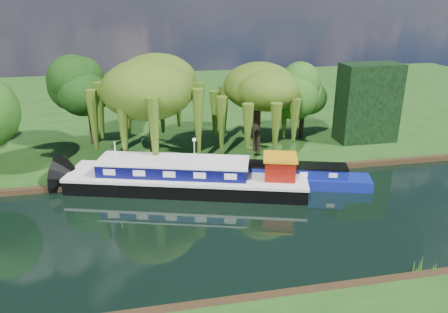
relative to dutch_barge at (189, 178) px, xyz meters
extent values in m
plane|color=black|center=(0.55, -6.44, -1.01)|extent=(120.00, 120.00, 0.00)
cube|color=#183B10|center=(0.55, 27.56, -0.79)|extent=(120.00, 52.00, 0.45)
cube|color=black|center=(-0.16, 0.05, -0.53)|extent=(19.63, 9.62, 1.28)
cube|color=silver|center=(-0.16, 0.05, 0.22)|extent=(19.76, 9.74, 0.23)
cube|color=#090A45|center=(-1.18, 0.36, 0.85)|extent=(12.29, 6.38, 1.01)
cube|color=silver|center=(-1.18, 0.36, 1.42)|extent=(12.56, 6.64, 0.13)
cube|color=maroon|center=(7.00, -2.10, 1.15)|extent=(2.93, 2.93, 1.60)
cube|color=orange|center=(7.00, -2.10, 2.03)|extent=(3.26, 3.26, 0.17)
cylinder|color=silver|center=(-5.68, 1.71, 1.63)|extent=(0.11, 0.11, 2.56)
cube|color=navy|center=(8.20, -0.78, -0.64)|extent=(13.56, 6.08, 1.01)
cube|color=navy|center=(8.20, -0.78, 0.29)|extent=(9.52, 4.36, 0.84)
cube|color=black|center=(8.20, -0.78, 0.77)|extent=(9.66, 4.50, 0.11)
cube|color=silver|center=(4.56, -0.58, 0.33)|extent=(0.66, 0.25, 0.36)
cube|color=silver|center=(6.82, -1.27, 0.33)|extent=(0.66, 0.25, 0.36)
cube|color=silver|center=(9.07, -1.96, 0.33)|extent=(0.66, 0.25, 0.36)
cube|color=silver|center=(11.33, -2.64, 0.33)|extent=(0.66, 0.25, 0.36)
cylinder|color=black|center=(-2.42, 7.29, 2.12)|extent=(0.70, 0.70, 5.36)
ellipsoid|color=#314B10|center=(-2.42, 7.29, 6.00)|extent=(7.49, 7.49, 4.84)
cylinder|color=black|center=(7.50, 6.59, 1.72)|extent=(0.65, 0.65, 4.57)
ellipsoid|color=#314B10|center=(7.50, 6.59, 5.02)|extent=(6.24, 6.24, 4.03)
cylinder|color=black|center=(-8.33, 12.07, 2.59)|extent=(0.55, 0.55, 6.30)
ellipsoid|color=black|center=(-8.33, 12.07, 5.17)|extent=(5.04, 5.04, 5.04)
cylinder|color=black|center=(13.26, 9.49, 2.09)|extent=(0.46, 0.46, 5.30)
ellipsoid|color=#214B12|center=(13.26, 9.49, 4.25)|extent=(4.24, 4.24, 4.24)
cube|color=black|center=(19.55, 7.56, 3.44)|extent=(6.00, 3.00, 8.00)
cylinder|color=silver|center=(1.05, 4.06, 0.54)|extent=(0.10, 0.10, 2.20)
sphere|color=white|center=(1.05, 4.06, 1.82)|extent=(0.36, 0.36, 0.36)
cylinder|color=silver|center=(-9.45, 1.96, -0.06)|extent=(0.16, 0.16, 1.00)
cylinder|color=silver|center=(-3.45, 1.96, -0.06)|extent=(0.16, 0.16, 1.00)
cylinder|color=silver|center=(3.55, 1.96, -0.06)|extent=(0.16, 0.16, 1.00)
cylinder|color=silver|center=(9.55, 1.96, -0.06)|extent=(0.16, 0.16, 1.00)
cone|color=#235115|center=(11.55, -14.14, -0.46)|extent=(1.20, 1.20, 1.10)
camera|label=1|loc=(-3.64, -32.39, 14.14)|focal=35.00mm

